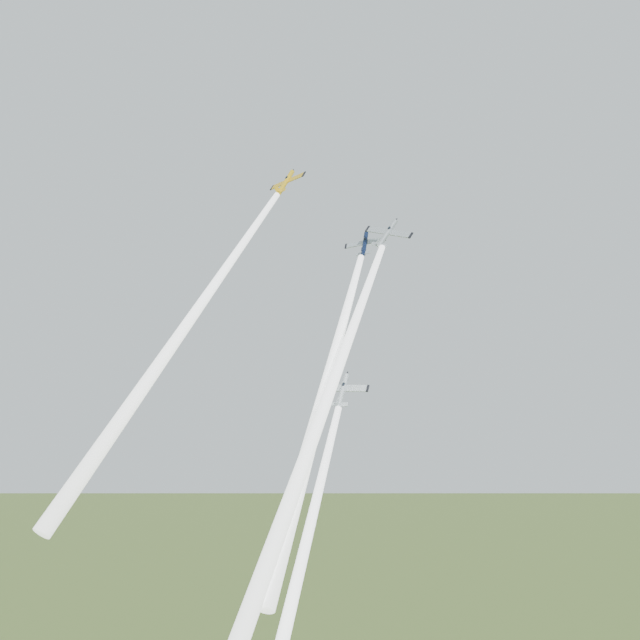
% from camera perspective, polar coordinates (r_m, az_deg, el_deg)
% --- Properties ---
extents(plane_yellow, '(8.42, 8.01, 7.38)m').
position_cam_1_polar(plane_yellow, '(132.37, -2.45, 9.77)').
color(plane_yellow, yellow).
extents(smoke_trail_yellow, '(16.54, 38.72, 50.90)m').
position_cam_1_polar(smoke_trail_yellow, '(112.40, -10.05, -1.18)').
color(smoke_trail_yellow, white).
extents(plane_navy, '(7.39, 4.98, 6.65)m').
position_cam_1_polar(plane_navy, '(124.60, 3.21, 5.46)').
color(plane_navy, '#0C1837').
extents(smoke_trail_navy, '(2.45, 36.71, 45.99)m').
position_cam_1_polar(smoke_trail_navy, '(102.86, 0.14, -5.69)').
color(smoke_trail_navy, white).
extents(plane_silver_right, '(9.49, 6.32, 8.43)m').
position_cam_1_polar(plane_silver_right, '(122.05, 4.80, 6.16)').
color(plane_silver_right, '#ADB5BB').
extents(smoke_trail_silver_right, '(7.82, 44.10, 55.53)m').
position_cam_1_polar(smoke_trail_silver_right, '(97.43, -0.33, -7.88)').
color(smoke_trail_silver_right, white).
extents(plane_silver_low, '(7.31, 5.44, 6.53)m').
position_cam_1_polar(plane_silver_low, '(111.59, 1.63, -5.01)').
color(plane_silver_low, silver).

